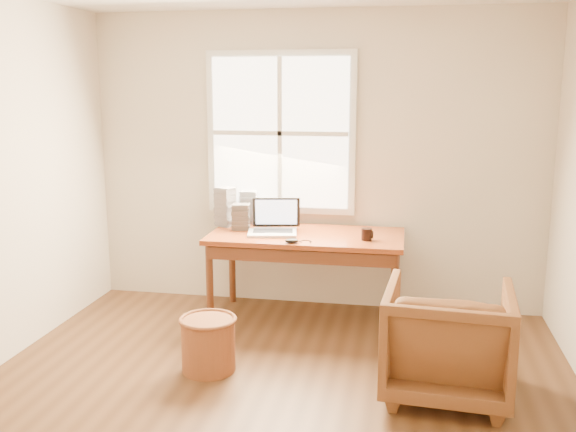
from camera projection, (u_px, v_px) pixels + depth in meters
name	position (u px, v px, depth m)	size (l,w,h in m)	color
room_shell	(258.00, 201.00, 3.64)	(4.04, 4.54, 2.64)	#54341C
desk	(306.00, 236.00, 5.33)	(1.60, 0.80, 0.04)	brown
armchair	(447.00, 340.00, 4.08)	(0.78, 0.81, 0.73)	brown
wicker_stool	(208.00, 345.00, 4.46)	(0.37, 0.37, 0.37)	brown
laptop	(272.00, 217.00, 5.28)	(0.40, 0.42, 0.30)	silver
mouse	(292.00, 241.00, 5.01)	(0.11, 0.06, 0.04)	black
coffee_mug	(367.00, 234.00, 5.10)	(0.08, 0.08, 0.09)	black
cd_stack_a	(249.00, 207.00, 5.74)	(0.15, 0.13, 0.29)	silver
cd_stack_b	(241.00, 216.00, 5.47)	(0.14, 0.13, 0.22)	black
cd_stack_c	(225.00, 207.00, 5.61)	(0.15, 0.13, 0.34)	#A4A5B2
cd_stack_d	(263.00, 214.00, 5.65)	(0.15, 0.14, 0.20)	silver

